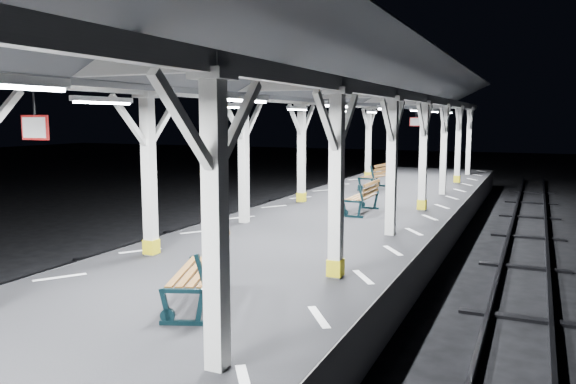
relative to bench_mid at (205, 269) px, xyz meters
The scene contains 8 objects.
ground 1.69m from the bench_mid, 166.52° to the left, with size 120.00×120.00×0.00m, color black.
platform 1.25m from the bench_mid, 166.52° to the left, with size 6.00×50.00×1.00m, color black.
hazard_stripes_left 3.17m from the bench_mid, behind, with size 1.00×48.00×0.01m, color silver.
hazard_stripes_right 1.87m from the bench_mid, ahead, with size 1.00×48.00×0.01m, color silver.
canopy 3.10m from the bench_mid, 167.77° to the left, with size 5.40×49.00×4.65m.
bench_mid is the anchor object (origin of this frame).
bench_far 8.93m from the bench_mid, 90.82° to the left, with size 0.68×1.78×0.96m.
bench_extra 14.78m from the bench_mid, 95.04° to the left, with size 0.91×1.95×1.02m.
Camera 1 is at (5.16, -7.15, 3.79)m, focal length 35.00 mm.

